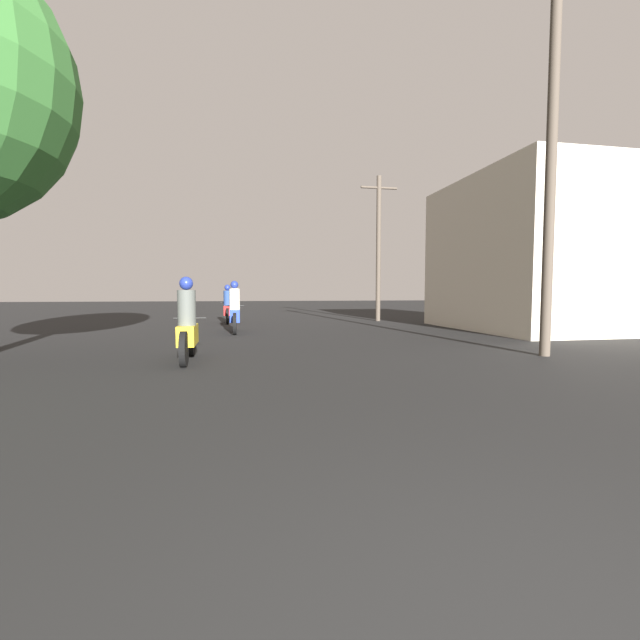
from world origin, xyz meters
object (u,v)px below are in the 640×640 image
(motorcycle_yellow, at_px, (187,328))
(motorcycle_blue, at_px, (235,312))
(motorcycle_red, at_px, (228,308))
(utility_pole_far, at_px, (378,246))
(building_right_near, at_px, (539,255))
(utility_pole_near, at_px, (551,151))

(motorcycle_yellow, height_order, motorcycle_blue, motorcycle_blue)
(motorcycle_blue, height_order, motorcycle_red, motorcycle_blue)
(motorcycle_blue, relative_size, utility_pole_far, 0.35)
(motorcycle_blue, relative_size, building_right_near, 0.34)
(motorcycle_red, relative_size, utility_pole_far, 0.30)
(motorcycle_yellow, distance_m, building_right_near, 12.07)
(motorcycle_red, xyz_separation_m, building_right_near, (10.40, -4.80, 1.88))
(motorcycle_yellow, xyz_separation_m, building_right_near, (10.91, 4.81, 1.89))
(motorcycle_red, xyz_separation_m, utility_pole_far, (6.40, 0.14, 2.64))
(utility_pole_near, bearing_deg, motorcycle_yellow, 174.59)
(motorcycle_yellow, distance_m, utility_pole_near, 7.65)
(motorcycle_red, distance_m, utility_pole_near, 12.51)
(motorcycle_red, relative_size, utility_pole_near, 0.25)
(motorcycle_yellow, distance_m, motorcycle_red, 9.62)
(motorcycle_blue, height_order, building_right_near, building_right_near)
(building_right_near, relative_size, utility_pole_near, 0.84)
(building_right_near, distance_m, utility_pole_near, 6.96)
(building_right_near, bearing_deg, motorcycle_red, 155.23)
(utility_pole_far, bearing_deg, motorcycle_red, -178.74)
(motorcycle_blue, xyz_separation_m, utility_pole_far, (6.10, 4.30, 2.62))
(building_right_near, bearing_deg, utility_pole_near, -126.67)
(motorcycle_yellow, relative_size, motorcycle_red, 0.99)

